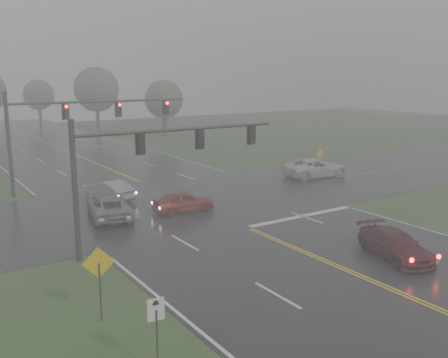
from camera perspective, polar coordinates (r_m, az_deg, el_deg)
main_road at (r=34.91m, az=-2.81°, el=-3.29°), size 18.00×160.00×0.02m
cross_street at (r=36.59m, az=-4.41°, el=-2.61°), size 120.00×14.00×0.02m
stop_bar at (r=33.14m, az=8.93°, el=-4.25°), size 8.50×0.50×0.01m
sedan_maroon at (r=26.96m, az=18.86°, el=-8.55°), size 3.16×5.09×1.38m
sedan_red at (r=33.85m, az=-4.61°, el=-3.80°), size 4.32×2.15×1.41m
sedan_silver at (r=37.90m, az=-12.97°, el=-2.37°), size 2.75×4.74×1.48m
car_grey at (r=33.13m, az=-12.91°, el=-4.42°), size 3.59×5.73×1.48m
pickup_white at (r=46.00m, az=10.46°, el=0.22°), size 6.37×3.62×1.67m
signal_gantry_near at (r=26.12m, az=-9.22°, el=2.51°), size 11.93×0.31×7.06m
signal_gantry_far at (r=41.40m, az=-17.26°, el=6.42°), size 14.75×0.40×7.91m
sign_diamond_west at (r=19.32m, az=-14.10°, el=-10.22°), size 1.20×0.27×2.90m
sign_arrow_white at (r=16.01m, az=-7.74°, el=-15.77°), size 0.54×0.11×2.44m
sign_diamond_east at (r=46.19m, az=10.93°, el=2.41°), size 1.06×0.12×2.55m
tree_ne_a at (r=83.10m, az=-14.37°, el=9.90°), size 7.08×7.08×10.39m
tree_e_near at (r=75.79m, az=-6.88°, el=9.02°), size 5.72×5.72×8.40m
tree_n_far at (r=99.93m, az=-20.42°, el=9.00°), size 5.65×5.65×8.30m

